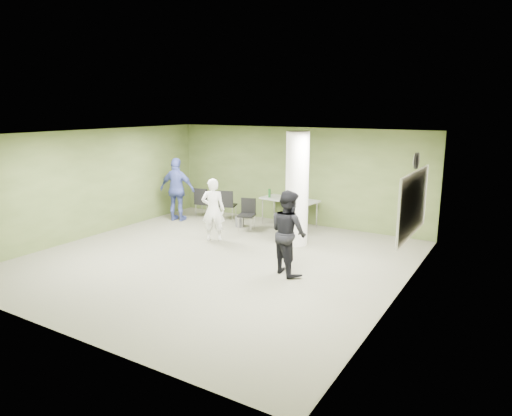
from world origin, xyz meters
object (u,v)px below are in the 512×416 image
Objects in this scene: folding_table at (289,201)px; woman_white at (213,210)px; man_blue at (177,190)px; chair_back_left at (203,200)px; man_black at (288,232)px.

folding_table is 2.54m from woman_white.
man_blue reaches higher than woman_white.
woman_white is at bearing 139.66° from man_blue.
folding_table is at bearing -177.35° from chair_back_left.
man_black is (2.72, -1.13, 0.06)m from woman_white.
man_black is (4.45, -2.94, 0.32)m from chair_back_left.
chair_back_left is 0.54× the size of man_black.
folding_table is 1.00× the size of man_black.
woman_white is at bearing 125.05° from chair_back_left.
woman_white is 0.93× the size of man_black.
man_blue is (-2.18, 1.16, 0.14)m from woman_white.
folding_table is 2.75m from chair_back_left.
woman_white is at bearing -105.22° from folding_table.
chair_back_left is 0.50× the size of man_blue.
man_black reaches higher than woman_white.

